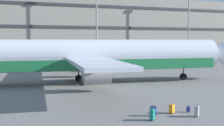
# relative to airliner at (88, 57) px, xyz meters

# --- Properties ---
(ground_plane) EXTENTS (600.00, 600.00, 0.00)m
(ground_plane) POSITION_rel_airliner_xyz_m (1.04, -1.91, -3.27)
(ground_plane) COLOR slate
(terminal_structure) EXTENTS (158.27, 16.60, 17.46)m
(terminal_structure) POSITION_rel_airliner_xyz_m (1.04, 52.27, 5.47)
(terminal_structure) COLOR gray
(terminal_structure) RESTS_ON ground_plane
(airliner) EXTENTS (39.07, 31.62, 11.14)m
(airliner) POSITION_rel_airliner_xyz_m (0.00, 0.00, 0.00)
(airliner) COLOR silver
(airliner) RESTS_ON ground_plane
(light_mast_center_left) EXTENTS (1.80, 0.50, 21.63)m
(light_mast_center_left) POSITION_rel_airliner_xyz_m (13.45, 37.73, 9.24)
(light_mast_center_left) COLOR gray
(light_mast_center_left) RESTS_ON ground_plane
(light_mast_center_right) EXTENTS (1.80, 0.50, 20.78)m
(light_mast_center_right) POSITION_rel_airliner_xyz_m (40.87, 37.73, 8.80)
(light_mast_center_right) COLOR gray
(light_mast_center_right) RESTS_ON ground_plane
(suitcase_scuffed) EXTENTS (0.50, 0.47, 0.77)m
(suitcase_scuffed) POSITION_rel_airliner_xyz_m (-0.25, -17.14, -2.91)
(suitcase_scuffed) COLOR navy
(suitcase_scuffed) RESTS_ON ground_plane
(suitcase_laid_flat) EXTENTS (0.50, 0.48, 0.90)m
(suitcase_laid_flat) POSITION_rel_airliner_xyz_m (2.49, -18.39, -2.86)
(suitcase_laid_flat) COLOR gray
(suitcase_laid_flat) RESTS_ON ground_plane
(suitcase_black) EXTENTS (0.49, 0.47, 0.99)m
(suitcase_black) POSITION_rel_airliner_xyz_m (-0.88, -18.17, -2.85)
(suitcase_black) COLOR #147266
(suitcase_black) RESTS_ON ground_plane
(suitcase_navy) EXTENTS (0.53, 0.48, 0.78)m
(suitcase_navy) POSITION_rel_airliner_xyz_m (1.39, -16.92, -2.91)
(suitcase_navy) COLOR orange
(suitcase_navy) RESTS_ON ground_plane
(backpack_orange) EXTENTS (0.35, 0.39, 0.52)m
(backpack_orange) POSITION_rel_airliner_xyz_m (2.70, -17.08, -3.04)
(backpack_orange) COLOR navy
(backpack_orange) RESTS_ON ground_plane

